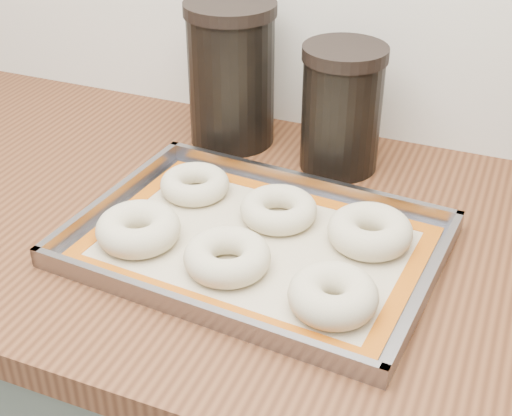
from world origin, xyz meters
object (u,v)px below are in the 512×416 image
at_px(bagel_back_mid, 279,209).
at_px(canister_mid, 342,108).
at_px(bagel_front_mid, 227,257).
at_px(bagel_back_left, 195,184).
at_px(bagel_front_right, 333,295).
at_px(baking_tray, 256,243).
at_px(canister_left, 231,74).
at_px(bagel_back_right, 370,231).
at_px(bagel_front_left, 138,229).

xyz_separation_m(bagel_back_mid, canister_mid, (0.03, 0.19, 0.08)).
xyz_separation_m(bagel_front_mid, bagel_back_left, (-0.12, 0.15, -0.00)).
height_order(bagel_front_right, canister_mid, canister_mid).
relative_size(baking_tray, canister_left, 2.10).
bearing_deg(bagel_back_right, canister_mid, 117.34).
distance_m(bagel_front_mid, canister_left, 0.38).
bearing_deg(bagel_front_right, bagel_back_mid, 129.26).
distance_m(bagel_front_mid, bagel_back_right, 0.19).
bearing_deg(canister_mid, baking_tray, -97.65).
height_order(baking_tray, canister_mid, canister_mid).
relative_size(baking_tray, bagel_back_mid, 4.62).
height_order(bagel_front_left, canister_mid, canister_mid).
height_order(bagel_front_left, bagel_back_left, bagel_front_left).
height_order(bagel_front_left, bagel_back_mid, bagel_front_left).
distance_m(bagel_front_left, bagel_back_right, 0.30).
distance_m(baking_tray, bagel_back_left, 0.16).
height_order(bagel_front_right, bagel_back_left, bagel_front_right).
relative_size(bagel_front_left, canister_left, 0.48).
distance_m(bagel_front_left, canister_left, 0.34).
relative_size(bagel_back_right, canister_mid, 0.57).
bearing_deg(bagel_front_right, bagel_front_left, 172.90).
xyz_separation_m(baking_tray, bagel_front_right, (0.13, -0.09, 0.02)).
relative_size(bagel_front_right, bagel_back_mid, 0.99).
distance_m(bagel_front_left, bagel_back_mid, 0.19).
height_order(bagel_front_left, bagel_front_mid, bagel_front_left).
height_order(bagel_front_right, bagel_back_mid, bagel_front_right).
height_order(bagel_back_right, canister_left, canister_left).
bearing_deg(bagel_front_left, bagel_back_right, 21.42).
bearing_deg(bagel_front_mid, bagel_back_right, 38.89).
bearing_deg(bagel_front_mid, bagel_front_left, 175.67).
xyz_separation_m(bagel_back_left, bagel_back_mid, (0.14, -0.02, 0.00)).
distance_m(bagel_front_left, canister_mid, 0.36).
relative_size(bagel_back_left, bagel_back_right, 0.91).
xyz_separation_m(baking_tray, bagel_front_mid, (-0.01, -0.06, 0.02)).
bearing_deg(bagel_front_left, canister_left, 92.11).
bearing_deg(baking_tray, bagel_back_mid, 84.25).
distance_m(bagel_back_mid, bagel_back_right, 0.13).
height_order(bagel_front_mid, canister_left, canister_left).
distance_m(bagel_back_left, bagel_back_right, 0.27).
height_order(bagel_front_mid, bagel_front_right, bagel_front_right).
xyz_separation_m(bagel_front_right, bagel_back_mid, (-0.12, 0.15, -0.00)).
relative_size(bagel_front_right, bagel_back_right, 0.95).
bearing_deg(bagel_back_right, baking_tray, -157.25).
height_order(bagel_back_mid, bagel_back_right, bagel_back_right).
relative_size(canister_left, canister_mid, 1.19).
distance_m(canister_left, canister_mid, 0.19).
height_order(bagel_front_mid, canister_mid, canister_mid).
bearing_deg(baking_tray, bagel_back_right, 22.75).
bearing_deg(bagel_back_mid, bagel_back_left, 172.06).
xyz_separation_m(baking_tray, bagel_back_mid, (0.01, 0.06, 0.01)).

